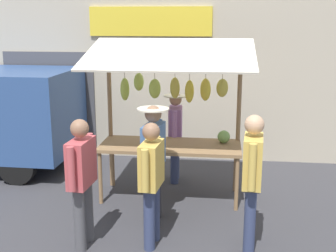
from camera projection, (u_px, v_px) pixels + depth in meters
The scene contains 8 objects.
ground_plane at pixel (170, 197), 7.21m from camera, with size 40.00×40.00×0.00m, color #38383D.
street_backdrop at pixel (180, 75), 8.93m from camera, with size 9.00×0.30×3.40m.
market_stall at pixel (173, 101), 6.90m from camera, with size 2.50×1.46×2.50m.
vendor_with_sunhat at pixel (175, 130), 7.71m from camera, with size 0.41×0.68×1.57m.
shopper_in_striped_shirt at pixel (152, 176), 5.48m from camera, with size 0.26×0.68×1.59m.
shopper_with_ponytail at pixel (82, 174), 5.44m from camera, with size 0.25×0.70×1.64m.
shopper_in_grey_tee at pixel (153, 154), 6.10m from camera, with size 0.43×0.71×1.68m.
shopper_with_shopping_bag at pixel (252, 173), 5.37m from camera, with size 0.26×0.72×1.71m.
Camera 1 is at (-0.79, 6.69, 2.81)m, focal length 47.65 mm.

